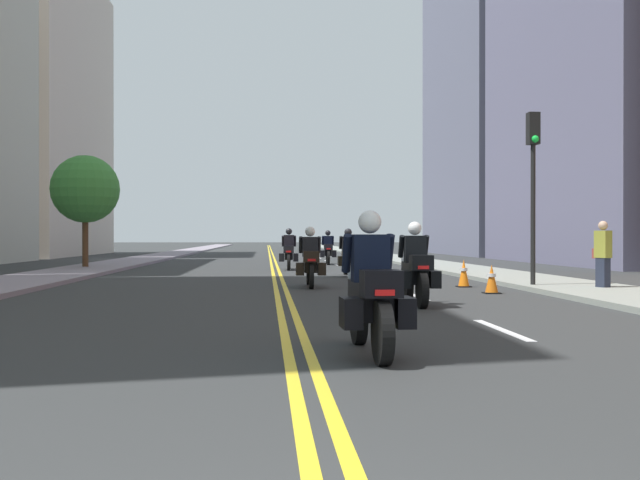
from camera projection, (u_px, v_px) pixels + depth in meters
name	position (u px, v px, depth m)	size (l,w,h in m)	color
ground_plane	(272.00, 256.00, 50.11)	(264.00, 264.00, 0.00)	#2E3030
sidewalk_left	(163.00, 256.00, 49.58)	(2.71, 144.00, 0.12)	gray
sidewalk_right	(378.00, 255.00, 50.63)	(2.71, 144.00, 0.12)	gray
centreline_yellow_inner	(270.00, 256.00, 50.10)	(0.12, 132.00, 0.01)	yellow
centreline_yellow_outer	(273.00, 256.00, 50.12)	(0.12, 132.00, 0.01)	yellow
lane_dashes_white	(344.00, 268.00, 31.37)	(0.14, 56.40, 0.01)	silver
building_left_2	(26.00, 110.00, 52.12)	(8.43, 18.32, 20.51)	beige
building_right_2	(505.00, 50.00, 55.40)	(8.89, 16.93, 30.66)	slate
motorcycle_0	(371.00, 297.00, 8.16)	(0.78, 2.18, 1.61)	black
motorcycle_1	(416.00, 271.00, 14.16)	(0.76, 2.15, 1.61)	black
motorcycle_2	(310.00, 262.00, 19.27)	(0.77, 2.21, 1.58)	black
motorcycle_3	(348.00, 256.00, 24.84)	(0.76, 2.29, 1.60)	black
motorcycle_4	(289.00, 253.00, 29.49)	(0.78, 2.28, 1.66)	black
motorcycle_5	(328.00, 250.00, 35.18)	(0.78, 2.26, 1.63)	black
traffic_cone_1	(492.00, 279.00, 17.10)	(0.37, 0.37, 0.67)	black
traffic_cone_2	(464.00, 273.00, 19.32)	(0.35, 0.35, 0.73)	black
traffic_light_near	(533.00, 167.00, 18.48)	(0.28, 0.38, 4.42)	black
pedestrian_2	(603.00, 255.00, 17.52)	(0.33, 0.51, 1.69)	#23293A
street_tree_0	(85.00, 189.00, 29.69)	(2.72, 2.72, 4.60)	#503521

